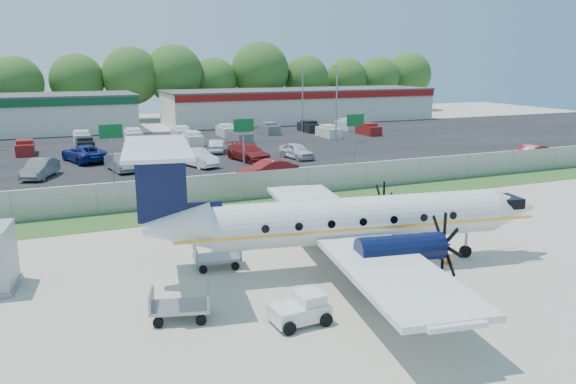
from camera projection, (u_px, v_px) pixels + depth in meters
name	position (u px, v px, depth m)	size (l,w,h in m)	color
ground	(336.00, 263.00, 27.62)	(170.00, 170.00, 0.00)	#BBB39E
grass_verge	(254.00, 206.00, 38.37)	(170.00, 4.00, 0.02)	#2D561E
access_road	(224.00, 186.00, 44.65)	(170.00, 8.00, 0.02)	black
parking_lot	(171.00, 149.00, 63.47)	(170.00, 32.00, 0.02)	black
perimeter_fence	(244.00, 186.00, 39.94)	(120.00, 0.06, 1.99)	gray
building_east	(300.00, 105.00, 92.46)	(44.40, 12.40, 5.24)	silver
sign_left	(111.00, 140.00, 44.28)	(1.80, 0.26, 5.00)	gray
sign_mid	(244.00, 133.00, 48.47)	(1.80, 0.26, 5.00)	gray
sign_right	(355.00, 127.00, 52.65)	(1.80, 0.26, 5.00)	gray
light_pole_ne	(337.00, 99.00, 68.09)	(0.90, 0.35, 9.09)	gray
light_pole_se	(303.00, 94.00, 77.06)	(0.90, 0.35, 9.09)	gray
tree_line	(130.00, 120.00, 93.94)	(112.00, 6.00, 14.00)	#2B5719
aircraft	(349.00, 220.00, 26.41)	(20.38, 20.01, 6.23)	silver
pushback_tug	(302.00, 309.00, 21.21)	(2.23, 1.66, 1.16)	silver
baggage_cart_near	(217.00, 257.00, 26.91)	(2.32, 1.55, 1.15)	gray
baggage_cart_far	(180.00, 306.00, 21.50)	(2.54, 1.91, 1.19)	gray
cone_nose	(449.00, 259.00, 27.46)	(0.39, 0.39, 0.55)	#FF5B08
cone_starboard_wing	(284.00, 200.00, 39.10)	(0.39, 0.39, 0.55)	#FF5B08
road_car_mid	(268.00, 180.00, 46.75)	(1.79, 5.14, 1.69)	maroon
road_car_east	(536.00, 162.00, 55.45)	(1.78, 5.09, 1.68)	maroon
parked_car_a	(41.00, 178.00, 47.73)	(1.71, 4.92, 1.62)	#595B5E
parked_car_b	(121.00, 171.00, 50.64)	(1.68, 4.81, 1.59)	#595B5E
parked_car_c	(198.00, 166.00, 52.88)	(1.77, 5.08, 1.67)	silver
parked_car_d	(248.00, 161.00, 55.91)	(2.35, 5.79, 1.68)	maroon
parked_car_e	(297.00, 158.00, 57.18)	(1.86, 4.63, 1.58)	silver
parked_car_f	(85.00, 162.00, 55.26)	(2.83, 6.13, 1.70)	navy
parked_car_g	(217.00, 152.00, 60.93)	(1.49, 4.28, 1.41)	silver
far_parking_rows	(162.00, 143.00, 67.95)	(56.00, 10.00, 1.60)	gray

